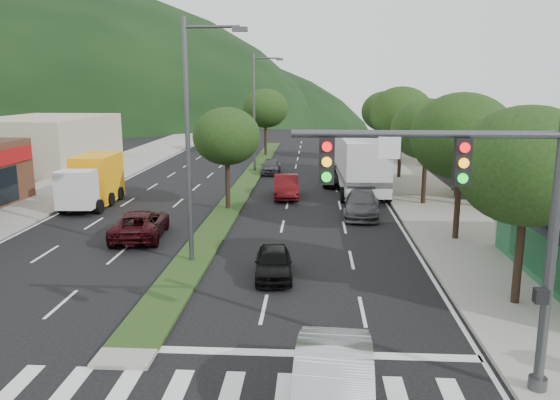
# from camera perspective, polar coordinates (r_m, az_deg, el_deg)

# --- Properties ---
(ground) EXTENTS (160.00, 160.00, 0.00)m
(ground) POSITION_cam_1_polar(r_m,az_deg,el_deg) (16.52, -15.41, -15.06)
(ground) COLOR black
(ground) RESTS_ON ground
(sidewalk_right) EXTENTS (5.00, 90.00, 0.15)m
(sidewalk_right) POSITION_cam_1_polar(r_m,az_deg,el_deg) (40.24, 14.05, 1.08)
(sidewalk_right) COLOR gray
(sidewalk_right) RESTS_ON ground
(sidewalk_left) EXTENTS (6.00, 90.00, 0.15)m
(sidewalk_left) POSITION_cam_1_polar(r_m,az_deg,el_deg) (43.50, -21.14, 1.43)
(sidewalk_left) COLOR gray
(sidewalk_left) RESTS_ON ground
(median) EXTENTS (1.60, 56.00, 0.12)m
(median) POSITION_cam_1_polar(r_m,az_deg,el_deg) (42.82, -3.38, 2.04)
(median) COLOR #1E3914
(median) RESTS_ON ground
(crosswalk) EXTENTS (19.00, 2.20, 0.01)m
(crosswalk) POSITION_cam_1_polar(r_m,az_deg,el_deg) (14.88, -18.00, -18.42)
(crosswalk) COLOR silver
(crosswalk) RESTS_ON ground
(traffic_signal) EXTENTS (6.12, 0.40, 7.00)m
(traffic_signal) POSITION_cam_1_polar(r_m,az_deg,el_deg) (13.23, 20.71, -0.77)
(traffic_signal) COLOR #47494C
(traffic_signal) RESTS_ON ground
(gas_canopy) EXTENTS (12.20, 8.20, 5.25)m
(gas_canopy) POSITION_cam_1_polar(r_m,az_deg,el_deg) (38.57, 24.81, 6.75)
(gas_canopy) COLOR silver
(gas_canopy) RESTS_ON ground
(bldg_left_far) EXTENTS (9.00, 14.00, 4.60)m
(bldg_left_far) POSITION_cam_1_polar(r_m,az_deg,el_deg) (53.84, -23.21, 5.53)
(bldg_left_far) COLOR #B7AD91
(bldg_left_far) RESTS_ON ground
(bldg_right_far) EXTENTS (10.00, 16.00, 5.20)m
(bldg_right_far) POSITION_cam_1_polar(r_m,az_deg,el_deg) (59.83, 17.55, 6.77)
(bldg_right_far) COLOR #B7AD91
(bldg_right_far) RESTS_ON ground
(tree_r_a) EXTENTS (4.60, 4.60, 6.63)m
(tree_r_a) POSITION_cam_1_polar(r_m,az_deg,el_deg) (19.33, 24.43, 3.25)
(tree_r_a) COLOR black
(tree_r_a) RESTS_ON sidewalk_right
(tree_r_b) EXTENTS (4.80, 4.80, 6.94)m
(tree_r_b) POSITION_cam_1_polar(r_m,az_deg,el_deg) (26.88, 18.49, 6.30)
(tree_r_b) COLOR black
(tree_r_b) RESTS_ON sidewalk_right
(tree_r_c) EXTENTS (4.40, 4.40, 6.48)m
(tree_r_c) POSITION_cam_1_polar(r_m,az_deg,el_deg) (34.67, 15.10, 7.14)
(tree_r_c) COLOR black
(tree_r_c) RESTS_ON sidewalk_right
(tree_r_d) EXTENTS (5.00, 5.00, 7.17)m
(tree_r_d) POSITION_cam_1_polar(r_m,az_deg,el_deg) (44.47, 12.58, 8.79)
(tree_r_d) COLOR black
(tree_r_d) RESTS_ON sidewalk_right
(tree_r_e) EXTENTS (4.60, 4.60, 6.71)m
(tree_r_e) POSITION_cam_1_polar(r_m,az_deg,el_deg) (54.37, 10.94, 9.06)
(tree_r_e) COLOR black
(tree_r_e) RESTS_ON sidewalk_right
(tree_med_near) EXTENTS (4.00, 4.00, 6.02)m
(tree_med_near) POSITION_cam_1_polar(r_m,az_deg,el_deg) (32.42, -5.59, 6.62)
(tree_med_near) COLOR black
(tree_med_near) RESTS_ON median
(tree_med_far) EXTENTS (4.80, 4.80, 6.94)m
(tree_med_far) POSITION_cam_1_polar(r_m,az_deg,el_deg) (58.15, -1.54, 9.55)
(tree_med_far) COLOR black
(tree_med_far) RESTS_ON median
(streetlight_near) EXTENTS (2.60, 0.25, 10.00)m
(streetlight_near) POSITION_cam_1_polar(r_m,az_deg,el_deg) (22.49, -9.14, 7.18)
(streetlight_near) COLOR #47494C
(streetlight_near) RESTS_ON ground
(streetlight_mid) EXTENTS (2.60, 0.25, 10.00)m
(streetlight_mid) POSITION_cam_1_polar(r_m,az_deg,el_deg) (47.17, -2.48, 9.71)
(streetlight_mid) COLOR #47494C
(streetlight_mid) RESTS_ON ground
(sedan_silver) EXTENTS (1.99, 5.07, 1.64)m
(sedan_silver) POSITION_cam_1_polar(r_m,az_deg,el_deg) (12.71, 5.57, -19.19)
(sedan_silver) COLOR #AFB1B7
(sedan_silver) RESTS_ON ground
(suv_maroon) EXTENTS (2.82, 5.19, 1.38)m
(suv_maroon) POSITION_cam_1_polar(r_m,az_deg,el_deg) (27.68, -14.38, -2.46)
(suv_maroon) COLOR black
(suv_maroon) RESTS_ON ground
(car_queue_a) EXTENTS (1.67, 3.61, 1.20)m
(car_queue_a) POSITION_cam_1_polar(r_m,az_deg,el_deg) (21.40, -0.69, -6.55)
(car_queue_a) COLOR black
(car_queue_a) RESTS_ON ground
(car_queue_b) EXTENTS (2.38, 5.01, 1.41)m
(car_queue_b) POSITION_cam_1_polar(r_m,az_deg,el_deg) (31.62, 8.50, -0.41)
(car_queue_b) COLOR #46464B
(car_queue_b) RESTS_ON ground
(car_queue_c) EXTENTS (1.89, 4.64, 1.50)m
(car_queue_c) POSITION_cam_1_polar(r_m,az_deg,el_deg) (36.47, 0.64, 1.43)
(car_queue_c) COLOR #520D10
(car_queue_c) RESTS_ON ground
(car_queue_d) EXTENTS (2.67, 5.31, 1.44)m
(car_queue_d) POSITION_cam_1_polar(r_m,az_deg,el_deg) (41.41, 6.24, 2.58)
(car_queue_d) COLOR black
(car_queue_d) RESTS_ON ground
(car_queue_e) EXTENTS (1.58, 3.77, 1.28)m
(car_queue_e) POSITION_cam_1_polar(r_m,az_deg,el_deg) (46.45, -0.97, 3.55)
(car_queue_e) COLOR #46464B
(car_queue_e) RESTS_ON ground
(box_truck) EXTENTS (2.67, 6.34, 3.08)m
(box_truck) POSITION_cam_1_polar(r_m,az_deg,el_deg) (35.95, -18.90, 1.78)
(box_truck) COLOR silver
(box_truck) RESTS_ON ground
(motorhome) EXTENTS (3.54, 10.32, 3.92)m
(motorhome) POSITION_cam_1_polar(r_m,az_deg,el_deg) (38.66, 8.35, 3.91)
(motorhome) COLOR silver
(motorhome) RESTS_ON ground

